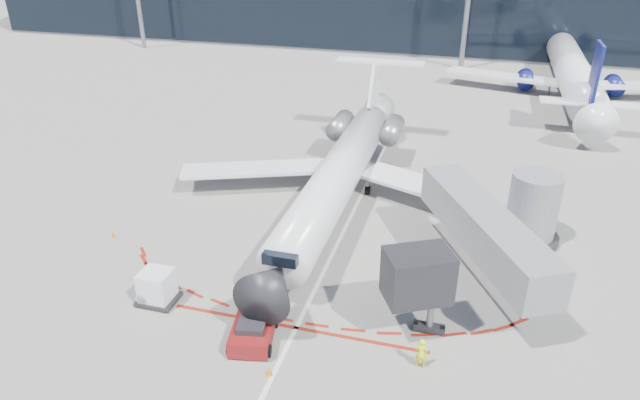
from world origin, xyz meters
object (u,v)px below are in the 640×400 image
(regional_jet, at_px, (343,168))
(ramp_worker, at_px, (421,353))
(uld_container, at_px, (157,287))
(pushback_tug, at_px, (253,331))

(regional_jet, height_order, ramp_worker, regional_jet)
(regional_jet, xyz_separation_m, uld_container, (-6.87, -15.14, -1.69))
(regional_jet, bearing_deg, ramp_worker, -64.21)
(pushback_tug, bearing_deg, regional_jet, 77.32)
(regional_jet, height_order, uld_container, regional_jet)
(pushback_tug, relative_size, ramp_worker, 3.12)
(regional_jet, relative_size, pushback_tug, 6.11)
(pushback_tug, height_order, ramp_worker, ramp_worker)
(regional_jet, distance_m, ramp_worker, 18.19)
(regional_jet, relative_size, ramp_worker, 19.08)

